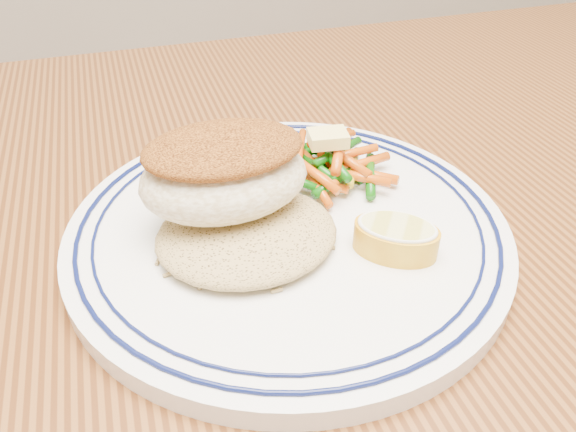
{
  "coord_description": "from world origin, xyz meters",
  "views": [
    {
      "loc": [
        -0.14,
        -0.26,
        0.99
      ],
      "look_at": [
        -0.04,
        0.03,
        0.77
      ],
      "focal_mm": 35.0,
      "sensor_mm": 36.0,
      "label": 1
    }
  ],
  "objects_px": {
    "plate": "(288,228)",
    "fish_fillet": "(224,171)",
    "vegetable_pile": "(332,163)",
    "lemon_wedge": "(396,237)",
    "dining_table": "(352,349)",
    "rice_pilaf": "(247,230)"
  },
  "relations": [
    {
      "from": "dining_table",
      "to": "vegetable_pile",
      "type": "relative_size",
      "value": 15.29
    },
    {
      "from": "fish_fillet",
      "to": "rice_pilaf",
      "type": "bearing_deg",
      "value": -71.45
    },
    {
      "from": "fish_fillet",
      "to": "lemon_wedge",
      "type": "relative_size",
      "value": 1.56
    },
    {
      "from": "rice_pilaf",
      "to": "lemon_wedge",
      "type": "distance_m",
      "value": 0.09
    },
    {
      "from": "fish_fillet",
      "to": "vegetable_pile",
      "type": "height_order",
      "value": "fish_fillet"
    },
    {
      "from": "plate",
      "to": "vegetable_pile",
      "type": "distance_m",
      "value": 0.07
    },
    {
      "from": "dining_table",
      "to": "plate",
      "type": "height_order",
      "value": "plate"
    },
    {
      "from": "dining_table",
      "to": "fish_fillet",
      "type": "height_order",
      "value": "fish_fillet"
    },
    {
      "from": "plate",
      "to": "lemon_wedge",
      "type": "bearing_deg",
      "value": -42.6
    },
    {
      "from": "vegetable_pile",
      "to": "lemon_wedge",
      "type": "xyz_separation_m",
      "value": [
        0.01,
        -0.09,
        -0.0
      ]
    },
    {
      "from": "fish_fillet",
      "to": "lemon_wedge",
      "type": "distance_m",
      "value": 0.12
    },
    {
      "from": "lemon_wedge",
      "to": "vegetable_pile",
      "type": "bearing_deg",
      "value": 93.76
    },
    {
      "from": "vegetable_pile",
      "to": "lemon_wedge",
      "type": "height_order",
      "value": "vegetable_pile"
    },
    {
      "from": "plate",
      "to": "rice_pilaf",
      "type": "distance_m",
      "value": 0.04
    },
    {
      "from": "dining_table",
      "to": "vegetable_pile",
      "type": "bearing_deg",
      "value": 85.44
    },
    {
      "from": "dining_table",
      "to": "plate",
      "type": "distance_m",
      "value": 0.12
    },
    {
      "from": "fish_fillet",
      "to": "lemon_wedge",
      "type": "xyz_separation_m",
      "value": [
        0.09,
        -0.06,
        -0.03
      ]
    },
    {
      "from": "plate",
      "to": "rice_pilaf",
      "type": "xyz_separation_m",
      "value": [
        -0.03,
        -0.01,
        0.02
      ]
    },
    {
      "from": "plate",
      "to": "fish_fillet",
      "type": "height_order",
      "value": "fish_fillet"
    },
    {
      "from": "fish_fillet",
      "to": "vegetable_pile",
      "type": "relative_size",
      "value": 1.11
    },
    {
      "from": "dining_table",
      "to": "vegetable_pile",
      "type": "height_order",
      "value": "vegetable_pile"
    },
    {
      "from": "dining_table",
      "to": "lemon_wedge",
      "type": "height_order",
      "value": "lemon_wedge"
    }
  ]
}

